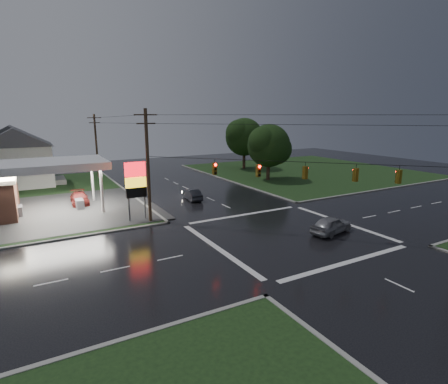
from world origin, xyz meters
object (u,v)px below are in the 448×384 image
utility_pole_n (96,145)px  house_near (17,157)px  house_far (12,150)px  car_pump (79,198)px  pylon_sign (136,181)px  tree_ne_far (245,137)px  car_north (192,195)px  utility_pole_nw (148,165)px  tree_ne_near (270,146)px  car_crossing (331,225)px

utility_pole_n → house_near: (-11.45, -2.00, -1.06)m
house_far → car_pump: (7.24, -27.52, -3.72)m
pylon_sign → house_near: house_near is taller
car_pump → tree_ne_far: bearing=25.3°
tree_ne_far → car_north: (-19.31, -18.23, -5.50)m
utility_pole_n → car_north: (7.34, -22.24, -4.79)m
tree_ne_far → house_near: bearing=177.0°
utility_pole_nw → tree_ne_near: size_ratio=1.22×
utility_pole_n → tree_ne_near: 28.55m
utility_pole_nw → car_pump: 13.15m
house_far → tree_ne_near: bearing=-35.8°
house_far → car_pump: 28.70m
utility_pole_nw → car_crossing: 17.98m
car_pump → utility_pole_nw: bearing=-62.3°
pylon_sign → house_far: size_ratio=0.54×
tree_ne_near → car_pump: size_ratio=1.91×
car_north → house_near: bearing=-41.8°
car_north → utility_pole_n: bearing=-66.4°
utility_pole_nw → house_near: (-11.45, 26.50, -1.32)m
house_far → tree_ne_near: 44.50m
house_far → car_north: (19.79, -32.24, -3.73)m
house_near → tree_ne_far: bearing=-3.0°
car_crossing → tree_ne_far: bearing=-33.2°
car_crossing → car_pump: (-18.32, 22.23, -0.09)m
house_near → car_pump: 17.14m
pylon_sign → utility_pole_nw: utility_pole_nw is taller
tree_ne_far → car_crossing: (-13.53, -35.75, -5.41)m
tree_ne_near → car_crossing: bearing=-113.9°
car_crossing → car_north: bearing=5.7°
utility_pole_nw → car_north: (7.34, 6.26, -5.04)m
pylon_sign → utility_pole_n: utility_pole_n is taller
tree_ne_far → pylon_sign: bearing=-139.6°
utility_pole_n → tree_ne_near: (23.64, -16.01, 0.09)m
utility_pole_n → car_pump: bearing=-106.5°
pylon_sign → car_north: (8.34, 5.26, -3.33)m
utility_pole_n → car_north: bearing=-71.7°
pylon_sign → car_north: pylon_sign is taller
house_far → car_crossing: house_far is taller
utility_pole_nw → pylon_sign: bearing=135.0°
utility_pole_nw → utility_pole_n: size_ratio=1.05×
car_crossing → house_far: bearing=14.7°
house_near → car_pump: bearing=-68.1°
utility_pole_n → tree_ne_near: bearing=-34.1°
house_near → car_pump: house_near is taller
car_north → car_pump: car_pump is taller
tree_ne_far → utility_pole_nw: bearing=-137.4°
tree_ne_far → car_pump: (-31.86, -13.52, -5.50)m
house_near → car_pump: (6.24, -15.52, -3.72)m
car_crossing → car_pump: 28.81m
pylon_sign → utility_pole_n: size_ratio=0.57×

